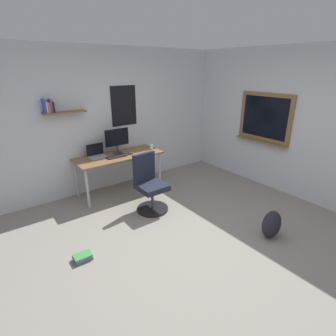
{
  "coord_description": "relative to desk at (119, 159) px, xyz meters",
  "views": [
    {
      "loc": [
        -2.1,
        -2.18,
        2.24
      ],
      "look_at": [
        0.08,
        0.72,
        0.85
      ],
      "focal_mm": 28.22,
      "sensor_mm": 36.0,
      "label": 1
    }
  ],
  "objects": [
    {
      "name": "laptop",
      "position": [
        -0.36,
        0.15,
        0.12
      ],
      "size": [
        0.31,
        0.21,
        0.23
      ],
      "color": "#ADAFB5",
      "rests_on": "desk"
    },
    {
      "name": "coffee_mug",
      "position": [
        0.7,
        -0.03,
        0.11
      ],
      "size": [
        0.08,
        0.08,
        0.09
      ],
      "primitive_type": "cylinder",
      "color": "silver",
      "rests_on": "desk"
    },
    {
      "name": "wall_right",
      "position": [
        2.5,
        -2.02,
        0.64
      ],
      "size": [
        0.22,
        5.0,
        2.6
      ],
      "color": "silver",
      "rests_on": "ground"
    },
    {
      "name": "keyboard",
      "position": [
        -0.08,
        -0.08,
        0.08
      ],
      "size": [
        0.37,
        0.13,
        0.02
      ],
      "primitive_type": "cube",
      "color": "black",
      "rests_on": "desk"
    },
    {
      "name": "ground_plane",
      "position": [
        0.06,
        -2.05,
        -0.66
      ],
      "size": [
        5.2,
        5.2,
        0.0
      ],
      "primitive_type": "plane",
      "color": "gray",
      "rests_on": "ground"
    },
    {
      "name": "book_stack_on_floor",
      "position": [
        -1.29,
        -1.47,
        -0.62
      ],
      "size": [
        0.22,
        0.16,
        0.08
      ],
      "color": "teal",
      "rests_on": "ground"
    },
    {
      "name": "monitor_primary",
      "position": [
        0.04,
        0.1,
        0.34
      ],
      "size": [
        0.46,
        0.17,
        0.46
      ],
      "color": "#38383D",
      "rests_on": "desk"
    },
    {
      "name": "computer_mouse",
      "position": [
        0.2,
        -0.08,
        0.08
      ],
      "size": [
        0.1,
        0.06,
        0.03
      ],
      "primitive_type": "ellipsoid",
      "color": "#262628",
      "rests_on": "desk"
    },
    {
      "name": "office_chair",
      "position": [
        0.08,
        -0.91,
        -0.25
      ],
      "size": [
        0.52,
        0.52,
        0.95
      ],
      "color": "black",
      "rests_on": "ground"
    },
    {
      "name": "desk",
      "position": [
        0.0,
        0.0,
        0.0
      ],
      "size": [
        1.59,
        0.65,
        0.73
      ],
      "color": "olive",
      "rests_on": "ground"
    },
    {
      "name": "backpack",
      "position": [
        0.99,
        -2.59,
        -0.46
      ],
      "size": [
        0.32,
        0.22,
        0.4
      ],
      "primitive_type": "ellipsoid",
      "color": "#232328",
      "rests_on": "ground"
    },
    {
      "name": "wall_back",
      "position": [
        0.05,
        0.4,
        0.64
      ],
      "size": [
        5.0,
        0.3,
        2.6
      ],
      "color": "silver",
      "rests_on": "ground"
    }
  ]
}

